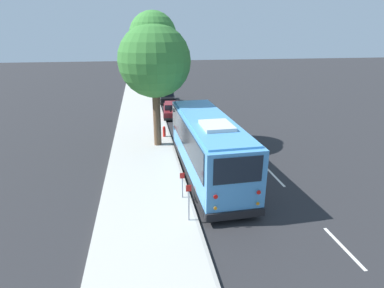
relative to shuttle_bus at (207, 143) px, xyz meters
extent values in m
plane|color=#28282B|center=(-1.17, -0.63, -1.87)|extent=(160.00, 160.00, 0.00)
cube|color=#B2AFA8|center=(-1.17, 3.57, -1.79)|extent=(80.00, 4.13, 0.15)
cube|color=#9D9A94|center=(-1.17, 1.44, -1.79)|extent=(80.00, 0.14, 0.15)
cube|color=#4C93D1|center=(0.00, 0.00, -0.11)|extent=(9.89, 2.74, 2.91)
cube|color=black|center=(0.00, 0.00, -1.43)|extent=(9.95, 2.80, 0.28)
cube|color=black|center=(0.00, 0.00, 0.52)|extent=(9.09, 2.81, 1.39)
cube|color=black|center=(4.95, 0.12, 0.52)|extent=(0.08, 2.19, 1.46)
cube|color=black|center=(-4.94, -0.12, 0.63)|extent=(0.08, 2.01, 1.11)
cube|color=black|center=(4.95, 0.12, 1.20)|extent=(0.08, 1.81, 0.22)
cube|color=#4C93D1|center=(0.00, 0.00, 1.38)|extent=(9.29, 2.50, 0.10)
cube|color=silver|center=(-1.75, -0.04, 1.50)|extent=(1.84, 1.46, 0.20)
cube|color=black|center=(4.97, 0.12, -1.39)|extent=(0.16, 2.53, 0.36)
cube|color=black|center=(-4.96, -0.12, -1.39)|extent=(0.16, 2.53, 0.36)
cylinder|color=red|center=(-5.03, 0.78, -0.41)|extent=(0.03, 0.18, 0.18)
cylinder|color=orange|center=(-5.03, 0.78, -0.93)|extent=(0.03, 0.14, 0.14)
cylinder|color=red|center=(-4.99, -1.03, -0.41)|extent=(0.03, 0.18, 0.18)
cylinder|color=orange|center=(-4.99, -1.03, -0.93)|extent=(0.03, 0.14, 0.14)
cube|color=white|center=(5.00, 0.96, -1.22)|extent=(0.05, 0.32, 0.18)
cube|color=white|center=(5.04, -0.71, -1.22)|extent=(0.05, 0.32, 0.18)
cube|color=black|center=(4.59, 1.52, 0.80)|extent=(0.06, 0.10, 0.24)
cylinder|color=black|center=(2.89, 1.17, -1.33)|extent=(1.09, 0.33, 1.08)
cylinder|color=slate|center=(2.89, 1.17, -1.33)|extent=(0.49, 0.33, 0.49)
cylinder|color=black|center=(2.94, -1.03, -1.33)|extent=(1.09, 0.33, 1.08)
cylinder|color=slate|center=(2.94, -1.03, -1.33)|extent=(0.49, 0.33, 0.49)
cylinder|color=black|center=(-2.78, 1.03, -1.33)|extent=(1.09, 0.33, 1.08)
cylinder|color=slate|center=(-2.78, 1.03, -1.33)|extent=(0.49, 0.33, 0.49)
cylinder|color=black|center=(-2.73, -1.17, -1.33)|extent=(1.09, 0.33, 1.08)
cylinder|color=slate|center=(-2.73, -1.17, -1.33)|extent=(0.49, 0.33, 0.49)
cube|color=maroon|center=(13.14, 0.51, -1.37)|extent=(4.45, 2.06, 0.65)
cube|color=black|center=(13.03, 0.52, -0.81)|extent=(2.16, 1.64, 0.48)
cube|color=maroon|center=(13.03, 0.52, -0.57)|extent=(2.08, 1.59, 0.05)
cube|color=black|center=(15.32, 0.32, -1.60)|extent=(0.22, 1.65, 0.20)
cube|color=black|center=(10.97, 0.70, -1.60)|extent=(0.22, 1.65, 0.20)
cylinder|color=black|center=(14.57, 1.16, -1.53)|extent=(0.68, 0.26, 0.67)
cylinder|color=slate|center=(14.57, 1.16, -1.53)|extent=(0.32, 0.25, 0.30)
cylinder|color=black|center=(14.44, -0.38, -1.53)|extent=(0.68, 0.26, 0.67)
cylinder|color=slate|center=(14.44, -0.38, -1.53)|extent=(0.32, 0.25, 0.30)
cylinder|color=black|center=(11.85, 1.40, -1.53)|extent=(0.68, 0.26, 0.67)
cylinder|color=slate|center=(11.85, 1.40, -1.53)|extent=(0.32, 0.25, 0.30)
cylinder|color=black|center=(11.72, -0.14, -1.53)|extent=(0.68, 0.26, 0.67)
cylinder|color=slate|center=(11.72, -0.14, -1.53)|extent=(0.32, 0.25, 0.30)
cube|color=black|center=(19.80, 0.42, -1.38)|extent=(4.44, 1.78, 0.64)
cube|color=black|center=(19.69, 0.42, -0.82)|extent=(2.12, 1.48, 0.48)
cube|color=black|center=(19.69, 0.42, -0.58)|extent=(2.04, 1.44, 0.05)
cube|color=black|center=(22.02, 0.35, -1.60)|extent=(0.13, 1.59, 0.20)
cube|color=black|center=(17.59, 0.49, -1.60)|extent=(0.13, 1.59, 0.20)
cylinder|color=black|center=(21.21, 1.12, -1.54)|extent=(0.66, 0.22, 0.66)
cylinder|color=slate|center=(21.21, 1.12, -1.54)|extent=(0.30, 0.23, 0.29)
cylinder|color=black|center=(21.16, -0.36, -1.54)|extent=(0.66, 0.22, 0.66)
cylinder|color=slate|center=(21.16, -0.36, -1.54)|extent=(0.30, 0.23, 0.29)
cylinder|color=black|center=(18.44, 1.21, -1.54)|extent=(0.66, 0.22, 0.66)
cylinder|color=slate|center=(18.44, 1.21, -1.54)|extent=(0.30, 0.23, 0.29)
cylinder|color=black|center=(18.39, -0.27, -1.54)|extent=(0.66, 0.22, 0.66)
cylinder|color=slate|center=(18.39, -0.27, -1.54)|extent=(0.30, 0.23, 0.29)
cylinder|color=brown|center=(4.94, 2.45, 0.32)|extent=(0.51, 0.51, 4.08)
sphere|color=#387A33|center=(4.94, 2.45, 4.00)|extent=(4.70, 4.70, 4.70)
sphere|color=#3C8437|center=(5.53, 2.45, 5.53)|extent=(3.06, 3.06, 3.06)
cylinder|color=gray|center=(-4.51, 1.77, -1.03)|extent=(0.06, 0.06, 1.37)
cube|color=red|center=(-4.51, 1.77, -0.21)|extent=(0.02, 0.22, 0.28)
cylinder|color=gray|center=(-2.62, 1.77, -1.21)|extent=(0.06, 0.06, 1.01)
cube|color=red|center=(-2.62, 1.77, -0.57)|extent=(0.02, 0.22, 0.28)
cylinder|color=red|center=(6.60, 1.86, -1.39)|extent=(0.22, 0.22, 0.65)
sphere|color=red|center=(6.60, 1.86, -1.01)|extent=(0.20, 0.20, 0.20)
cube|color=silver|center=(-7.01, -3.67, -1.86)|extent=(2.40, 0.14, 0.01)
cube|color=silver|center=(-1.01, -3.67, -1.86)|extent=(2.40, 0.14, 0.01)
cube|color=silver|center=(4.99, -3.67, -1.86)|extent=(2.40, 0.14, 0.01)
camera|label=1|loc=(-15.06, 3.46, 5.61)|focal=28.00mm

